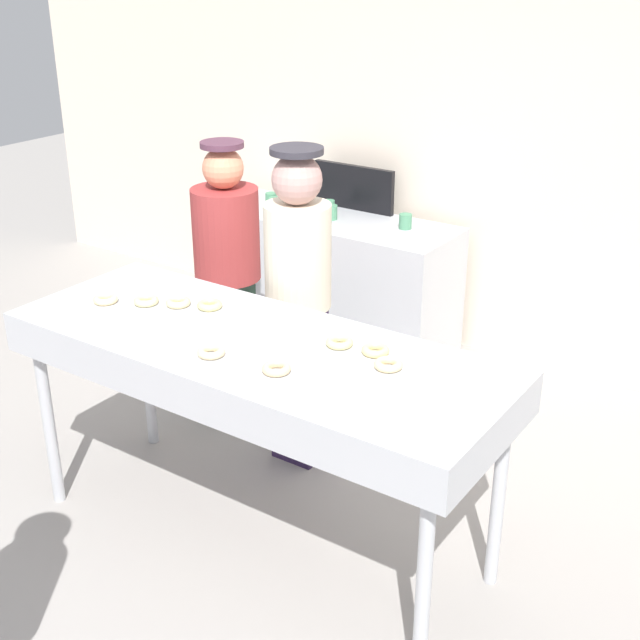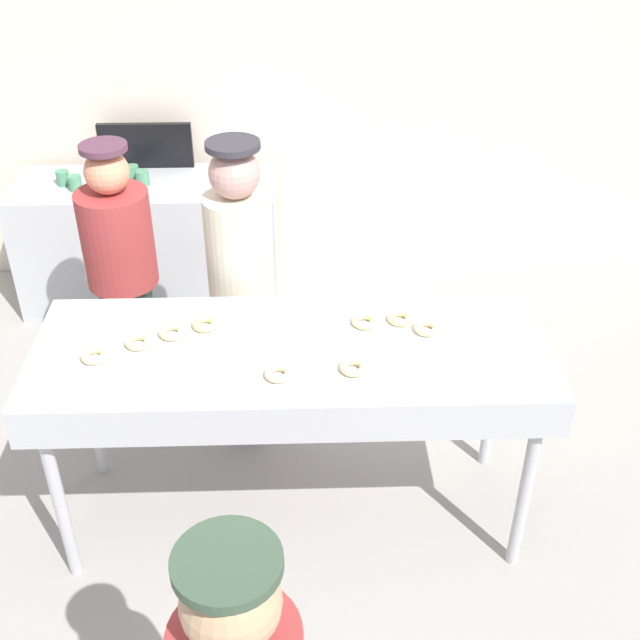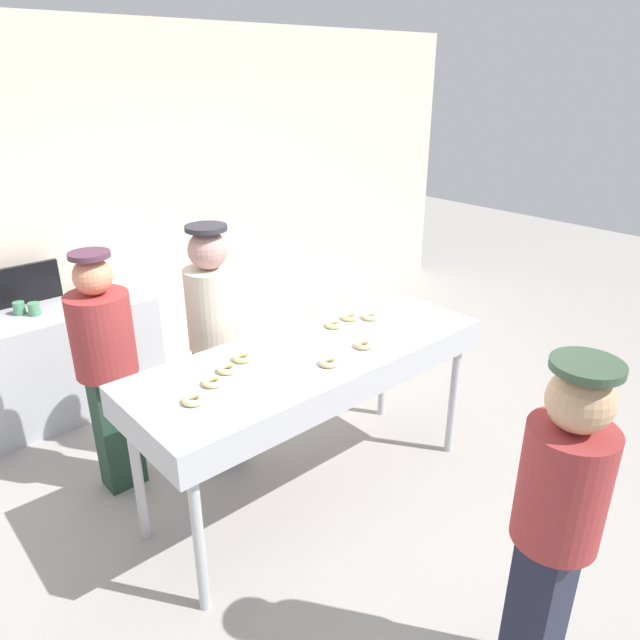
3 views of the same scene
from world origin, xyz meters
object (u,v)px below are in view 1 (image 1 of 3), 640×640
plain_donut_0 (105,299)px  paper_cup_1 (405,221)px  paper_cup_2 (329,207)px  paper_cup_4 (271,200)px  plain_donut_3 (388,364)px  plain_donut_7 (210,305)px  prep_counter (332,279)px  paper_cup_0 (331,212)px  plain_donut_5 (211,352)px  plain_donut_1 (339,342)px  paper_cup_3 (275,205)px  fryer_conveyor (254,360)px  plain_donut_4 (276,368)px  plain_donut_2 (146,301)px  worker_assistant (298,292)px  worker_baker (227,263)px  plain_donut_6 (178,302)px  plain_donut_8 (375,350)px  menu_display (354,187)px

plain_donut_0 → paper_cup_1: 2.18m
paper_cup_2 → paper_cup_4: same height
plain_donut_3 → plain_donut_7: bearing=176.3°
prep_counter → paper_cup_1: 0.70m
paper_cup_0 → plain_donut_5: bearing=-68.0°
plain_donut_1 → paper_cup_4: plain_donut_1 is taller
plain_donut_5 → paper_cup_3: bearing=121.3°
fryer_conveyor → paper_cup_3: size_ratio=23.31×
plain_donut_4 → paper_cup_1: plain_donut_4 is taller
plain_donut_2 → worker_assistant: worker_assistant is taller
plain_donut_1 → plain_donut_0: bearing=-169.2°
plain_donut_0 → paper_cup_0: (-0.12, 2.04, -0.11)m
worker_baker → paper_cup_1: bearing=-114.4°
paper_cup_4 → plain_donut_4: bearing=-52.2°
plain_donut_7 → plain_donut_5: bearing=-48.2°
plain_donut_6 → plain_donut_7: bearing=22.7°
plain_donut_7 → paper_cup_1: (-0.06, 1.92, -0.11)m
plain_donut_3 → plain_donut_4: same height
plain_donut_7 → paper_cup_4: plain_donut_7 is taller
plain_donut_4 → plain_donut_1: bearing=77.9°
plain_donut_2 → paper_cup_3: plain_donut_2 is taller
worker_assistant → plain_donut_3: bearing=130.5°
prep_counter → paper_cup_4: size_ratio=17.89×
fryer_conveyor → worker_assistant: (-0.25, 0.66, 0.03)m
plain_donut_3 → plain_donut_8: bearing=142.7°
plain_donut_2 → plain_donut_6: 0.15m
fryer_conveyor → plain_donut_7: bearing=157.1°
plain_donut_0 → plain_donut_8: (1.29, 0.24, 0.00)m
plain_donut_5 → prep_counter: (-0.89, 2.22, -0.59)m
paper_cup_2 → prep_counter: bearing=-40.0°
worker_baker → paper_cup_4: worker_baker is taller
plain_donut_2 → worker_assistant: (0.40, 0.63, -0.08)m
paper_cup_0 → paper_cup_4: (-0.50, 0.02, 0.00)m
plain_donut_8 → plain_donut_7: bearing=-178.7°
fryer_conveyor → paper_cup_0: 2.19m
plain_donut_7 → plain_donut_4: bearing=-28.0°
plain_donut_7 → paper_cup_3: plain_donut_7 is taller
plain_donut_3 → plain_donut_4: 0.43m
menu_display → plain_donut_2: bearing=-82.4°
worker_assistant → paper_cup_0: (-0.69, 1.32, -0.04)m
plain_donut_1 → plain_donut_2: 0.97m
fryer_conveyor → prep_counter: size_ratio=1.30×
plain_donut_3 → paper_cup_1: size_ratio=1.20×
plain_donut_5 → paper_cup_1: (-0.39, 2.29, -0.11)m
plain_donut_7 → worker_assistant: (0.13, 0.50, -0.08)m
plain_donut_4 → plain_donut_8: (0.23, 0.35, 0.00)m
plain_donut_4 → paper_cup_2: bearing=119.3°
paper_cup_0 → prep_counter: bearing=107.4°
plain_donut_4 → paper_cup_1: (-0.69, 2.26, -0.11)m
plain_donut_0 → menu_display: menu_display is taller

